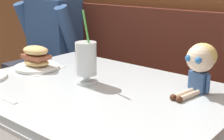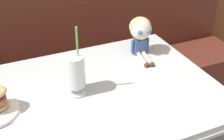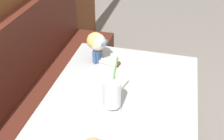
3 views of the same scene
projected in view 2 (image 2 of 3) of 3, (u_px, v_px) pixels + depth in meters
booth_bench at (60, 92)px, 2.07m from camera, size 2.60×0.48×1.00m
diner_table at (94, 126)px, 1.47m from camera, size 1.11×0.81×0.74m
milkshake_glass at (74, 73)px, 1.31m from camera, size 0.10×0.10×0.32m
seated_doll at (141, 31)px, 1.60m from camera, size 0.13×0.23×0.20m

